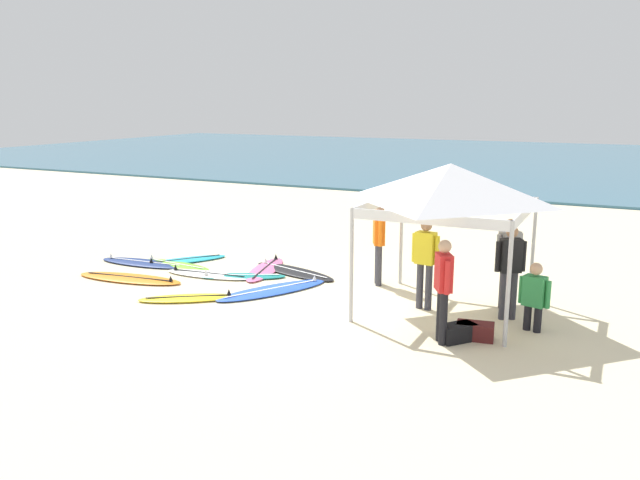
# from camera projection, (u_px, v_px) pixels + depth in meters

# --- Properties ---
(ground_plane) EXTENTS (80.00, 80.00, 0.00)m
(ground_plane) POSITION_uv_depth(u_px,v_px,m) (293.00, 301.00, 12.46)
(ground_plane) COLOR beige
(sea) EXTENTS (80.00, 36.00, 0.10)m
(sea) POSITION_uv_depth(u_px,v_px,m) (533.00, 160.00, 41.12)
(sea) COLOR #386B84
(sea) RESTS_ON ground
(canopy_tent) EXTENTS (2.79, 2.79, 2.75)m
(canopy_tent) POSITION_uv_depth(u_px,v_px,m) (450.00, 184.00, 11.38)
(canopy_tent) COLOR #B7B7BC
(canopy_tent) RESTS_ON ground
(surfboard_cyan) EXTENTS (1.64, 1.96, 0.19)m
(surfboard_cyan) POSITION_uv_depth(u_px,v_px,m) (185.00, 260.00, 15.49)
(surfboard_cyan) COLOR #23B2CC
(surfboard_cyan) RESTS_ON ground
(surfboard_yellow) EXTENTS (1.90, 1.51, 0.19)m
(surfboard_yellow) POSITION_uv_depth(u_px,v_px,m) (189.00, 298.00, 12.52)
(surfboard_yellow) COLOR yellow
(surfboard_yellow) RESTS_ON ground
(surfboard_orange) EXTENTS (2.60, 1.00, 0.19)m
(surfboard_orange) POSITION_uv_depth(u_px,v_px,m) (130.00, 278.00, 13.91)
(surfboard_orange) COLOR orange
(surfboard_orange) RESTS_ON ground
(surfboard_pink) EXTENTS (1.08, 2.24, 0.19)m
(surfboard_pink) POSITION_uv_depth(u_px,v_px,m) (265.00, 269.00, 14.65)
(surfboard_pink) COLOR pink
(surfboard_pink) RESTS_ON ground
(surfboard_navy) EXTENTS (2.42, 0.81, 0.19)m
(surfboard_navy) POSITION_uv_depth(u_px,v_px,m) (144.00, 263.00, 15.23)
(surfboard_navy) COLOR navy
(surfboard_navy) RESTS_ON ground
(surfboard_blue) EXTENTS (1.85, 2.58, 0.19)m
(surfboard_blue) POSITION_uv_depth(u_px,v_px,m) (273.00, 290.00, 13.05)
(surfboard_blue) COLOR blue
(surfboard_blue) RESTS_ON ground
(surfboard_black) EXTENTS (2.42, 1.26, 0.19)m
(surfboard_black) POSITION_uv_depth(u_px,v_px,m) (294.00, 271.00, 14.47)
(surfboard_black) COLOR black
(surfboard_black) RESTS_ON ground
(surfboard_white) EXTENTS (2.14, 0.77, 0.19)m
(surfboard_white) POSITION_uv_depth(u_px,v_px,m) (208.00, 274.00, 14.22)
(surfboard_white) COLOR white
(surfboard_white) RESTS_ON ground
(surfboard_lime) EXTENTS (2.05, 0.75, 0.19)m
(surfboard_lime) POSITION_uv_depth(u_px,v_px,m) (176.00, 265.00, 15.05)
(surfboard_lime) COLOR #7AD12D
(surfboard_lime) RESTS_ON ground
(surfboard_teal) EXTENTS (1.97, 1.32, 0.19)m
(surfboard_teal) POSITION_uv_depth(u_px,v_px,m) (241.00, 276.00, 14.07)
(surfboard_teal) COLOR #19847F
(surfboard_teal) RESTS_ON ground
(person_orange) EXTENTS (0.36, 0.50, 1.71)m
(person_orange) POSITION_uv_depth(u_px,v_px,m) (379.00, 239.00, 13.36)
(person_orange) COLOR #383842
(person_orange) RESTS_ON ground
(person_black) EXTENTS (0.49, 0.37, 1.71)m
(person_black) POSITION_uv_depth(u_px,v_px,m) (510.00, 266.00, 11.22)
(person_black) COLOR #383842
(person_black) RESTS_ON ground
(person_red) EXTENTS (0.37, 0.49, 1.71)m
(person_red) POSITION_uv_depth(u_px,v_px,m) (443.00, 284.00, 10.11)
(person_red) COLOR black
(person_red) RESTS_ON ground
(person_yellow) EXTENTS (0.54, 0.27, 1.71)m
(person_yellow) POSITION_uv_depth(u_px,v_px,m) (425.00, 258.00, 11.78)
(person_yellow) COLOR #383842
(person_yellow) RESTS_ON ground
(person_grey) EXTENTS (0.42, 0.41, 1.71)m
(person_grey) POSITION_uv_depth(u_px,v_px,m) (509.00, 257.00, 11.86)
(person_grey) COLOR #2D2D33
(person_grey) RESTS_ON ground
(person_green) EXTENTS (0.53, 0.30, 1.20)m
(person_green) POSITION_uv_depth(u_px,v_px,m) (534.00, 294.00, 10.70)
(person_green) COLOR black
(person_green) RESTS_ON ground
(gear_bag_near_tent) EXTENTS (0.64, 0.41, 0.28)m
(gear_bag_near_tent) POSITION_uv_depth(u_px,v_px,m) (475.00, 331.00, 10.44)
(gear_bag_near_tent) COLOR #4C1919
(gear_bag_near_tent) RESTS_ON ground
(gear_bag_by_pole) EXTENTS (0.63, 0.67, 0.28)m
(gear_bag_by_pole) POSITION_uv_depth(u_px,v_px,m) (458.00, 333.00, 10.37)
(gear_bag_by_pole) COLOR black
(gear_bag_by_pole) RESTS_ON ground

